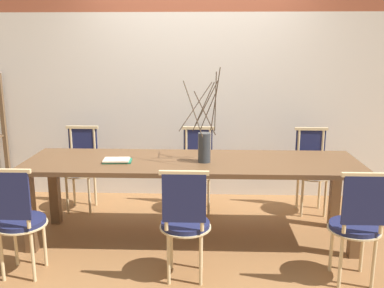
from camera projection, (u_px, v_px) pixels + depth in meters
ground_plane at (192, 238)px, 3.96m from camera, size 16.00×16.00×0.00m
wall_rear at (196, 58)px, 4.80m from camera, size 12.00×0.06×3.20m
dining_table at (192, 170)px, 3.81m from camera, size 2.96×0.82×0.74m
chair_near_leftend at (18, 217)px, 3.20m from camera, size 0.39×0.39×0.89m
chair_near_left at (185, 220)px, 3.15m from camera, size 0.39×0.39×0.89m
chair_near_center at (357, 222)px, 3.11m from camera, size 0.39×0.39×0.89m
chair_far_leftend at (81, 165)px, 4.60m from camera, size 0.39×0.39×0.89m
chair_far_left at (198, 166)px, 4.55m from camera, size 0.39×0.39×0.89m
chair_far_center at (312, 167)px, 4.51m from camera, size 0.39×0.39×0.89m
vase_centerpiece at (204, 145)px, 3.71m from camera, size 0.36×0.42×0.82m
book_stack at (117, 160)px, 3.75m from camera, size 0.26×0.18×0.03m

